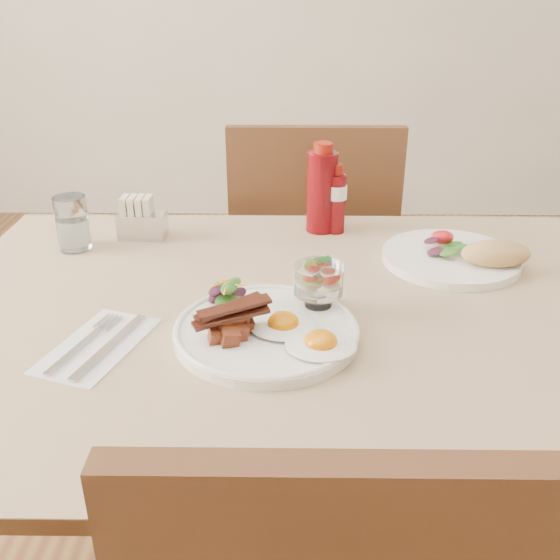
# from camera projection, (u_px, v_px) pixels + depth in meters

# --- Properties ---
(table) EXTENTS (1.33, 0.88, 0.75)m
(table) POSITION_uv_depth(u_px,v_px,m) (325.00, 355.00, 1.06)
(table) COLOR #502B19
(table) RESTS_ON ground
(chair_far) EXTENTS (0.42, 0.42, 0.93)m
(chair_far) POSITION_uv_depth(u_px,v_px,m) (311.00, 265.00, 1.72)
(chair_far) COLOR #502B19
(chair_far) RESTS_ON ground
(main_plate) EXTENTS (0.28, 0.28, 0.02)m
(main_plate) POSITION_uv_depth(u_px,v_px,m) (266.00, 332.00, 0.94)
(main_plate) COLOR white
(main_plate) RESTS_ON table
(fried_eggs) EXTENTS (0.17, 0.16, 0.03)m
(fried_eggs) POSITION_uv_depth(u_px,v_px,m) (301.00, 334.00, 0.91)
(fried_eggs) COLOR white
(fried_eggs) RESTS_ON main_plate
(bacon_potato_pile) EXTENTS (0.12, 0.08, 0.05)m
(bacon_potato_pile) POSITION_uv_depth(u_px,v_px,m) (231.00, 322.00, 0.90)
(bacon_potato_pile) COLOR maroon
(bacon_potato_pile) RESTS_ON main_plate
(side_salad) EXTENTS (0.07, 0.07, 0.04)m
(side_salad) POSITION_uv_depth(u_px,v_px,m) (228.00, 294.00, 1.00)
(side_salad) COLOR #215015
(side_salad) RESTS_ON main_plate
(fruit_cup) EXTENTS (0.08, 0.08, 0.08)m
(fruit_cup) POSITION_uv_depth(u_px,v_px,m) (319.00, 280.00, 0.98)
(fruit_cup) COLOR white
(fruit_cup) RESTS_ON main_plate
(second_plate) EXTENTS (0.26, 0.26, 0.07)m
(second_plate) POSITION_uv_depth(u_px,v_px,m) (461.00, 256.00, 1.17)
(second_plate) COLOR white
(second_plate) RESTS_ON table
(ketchup_bottle) EXTENTS (0.07, 0.07, 0.19)m
(ketchup_bottle) POSITION_uv_depth(u_px,v_px,m) (322.00, 190.00, 1.30)
(ketchup_bottle) COLOR #590509
(ketchup_bottle) RESTS_ON table
(hot_sauce_bottle) EXTENTS (0.05, 0.05, 0.15)m
(hot_sauce_bottle) POSITION_uv_depth(u_px,v_px,m) (337.00, 200.00, 1.30)
(hot_sauce_bottle) COLOR #590509
(hot_sauce_bottle) RESTS_ON table
(sugar_caddy) EXTENTS (0.10, 0.06, 0.09)m
(sugar_caddy) POSITION_uv_depth(u_px,v_px,m) (141.00, 220.00, 1.28)
(sugar_caddy) COLOR #BCBBC0
(sugar_caddy) RESTS_ON table
(water_glass) EXTENTS (0.06, 0.06, 0.11)m
(water_glass) POSITION_uv_depth(u_px,v_px,m) (73.00, 226.00, 1.23)
(water_glass) COLOR white
(water_glass) RESTS_ON table
(napkin_cutlery) EXTENTS (0.16, 0.22, 0.01)m
(napkin_cutlery) POSITION_uv_depth(u_px,v_px,m) (98.00, 345.00, 0.92)
(napkin_cutlery) COLOR white
(napkin_cutlery) RESTS_ON table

